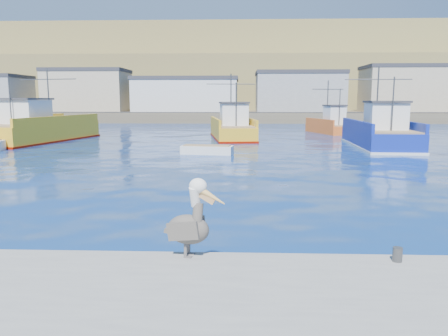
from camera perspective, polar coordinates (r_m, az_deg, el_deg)
name	(u,v)px	position (r m, az deg, el deg)	size (l,w,h in m)	color
ground	(249,233)	(12.75, 3.28, -8.50)	(260.00, 260.00, 0.00)	navy
dock_bollards	(281,253)	(9.35, 7.45, -10.94)	(36.20, 0.20, 0.30)	#4C4C4C
far_shore	(242,80)	(121.47, 2.38, 11.40)	(200.00, 81.00, 24.00)	brown
trawler_yellow_a	(40,129)	(43.20, -22.93, 4.70)	(6.89, 13.57, 6.73)	gold
trawler_yellow_b	(232,129)	(42.68, 1.10, 5.16)	(5.01, 10.63, 6.38)	gold
trawler_blue	(380,134)	(37.38, 19.69, 4.18)	(5.40, 11.41, 6.51)	#112796
boat_orange	(331,125)	(51.06, 13.77, 5.53)	(4.55, 7.75, 5.95)	orange
skiff_mid	(207,151)	(30.74, -2.22, 2.29)	(3.75, 1.77, 0.78)	silver
pelican	(190,223)	(9.35, -4.44, -7.17)	(1.38, 0.75, 1.70)	#595451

